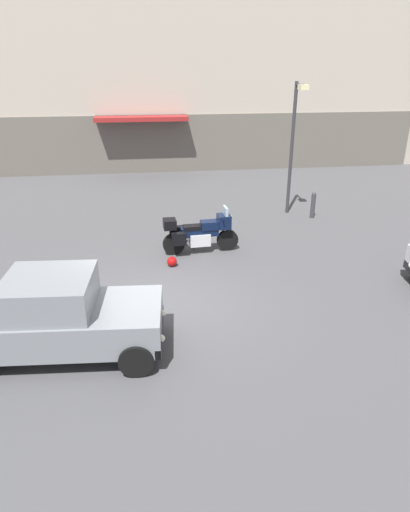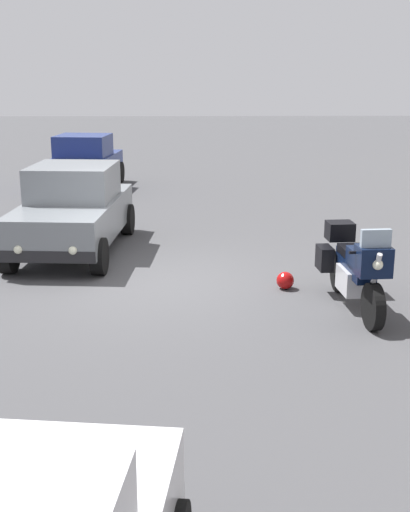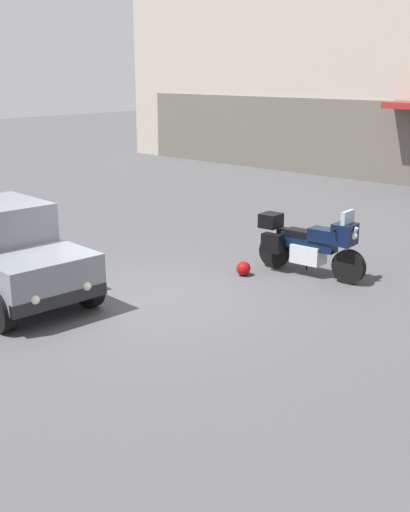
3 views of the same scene
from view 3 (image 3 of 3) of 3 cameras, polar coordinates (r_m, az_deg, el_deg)
The scene contains 4 objects.
ground_plane at distance 11.33m, azimuth -5.10°, elevation -3.65°, with size 80.00×80.00×0.00m, color #424244.
motorcycle at distance 12.52m, azimuth 9.11°, elevation 1.10°, with size 2.26×0.79×1.36m.
helmet at distance 12.45m, azimuth 3.40°, elevation -1.10°, with size 0.28×0.28×0.28m, color #990C0C.
car_hatchback_near at distance 11.69m, azimuth -17.54°, elevation 0.42°, with size 3.96×2.03×1.64m.
Camera 3 is at (7.90, -7.18, 3.82)m, focal length 45.44 mm.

